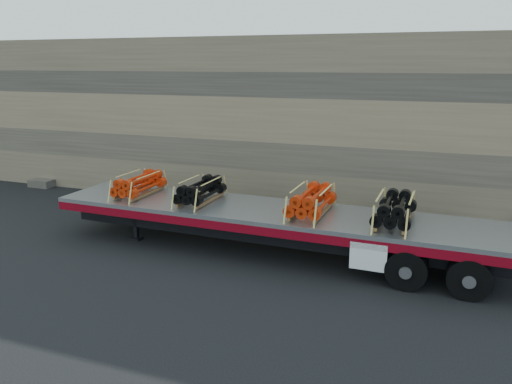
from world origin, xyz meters
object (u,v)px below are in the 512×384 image
(trailer, at_px, (270,231))
(bundle_rear, at_px, (395,210))
(bundle_midrear, at_px, (311,202))
(bundle_front, at_px, (139,185))
(bundle_midfront, at_px, (200,191))

(trailer, relative_size, bundle_rear, 6.73)
(bundle_midrear, bearing_deg, bundle_rear, 0.00)
(trailer, relative_size, bundle_front, 7.18)
(bundle_rear, bearing_deg, bundle_midfront, 180.00)
(bundle_midfront, height_order, bundle_rear, bundle_rear)
(bundle_midrear, bearing_deg, bundle_midfront, 180.00)
(bundle_midfront, relative_size, bundle_rear, 0.93)
(trailer, distance_m, bundle_rear, 3.98)
(bundle_front, relative_size, bundle_rear, 0.94)
(bundle_midrear, relative_size, bundle_rear, 1.01)
(bundle_front, relative_size, bundle_midfront, 1.01)
(trailer, relative_size, bundle_midrear, 6.65)
(bundle_front, distance_m, bundle_midfront, 2.42)
(trailer, xyz_separation_m, bundle_midrear, (1.35, -0.03, 1.11))
(bundle_front, distance_m, bundle_midrear, 6.23)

